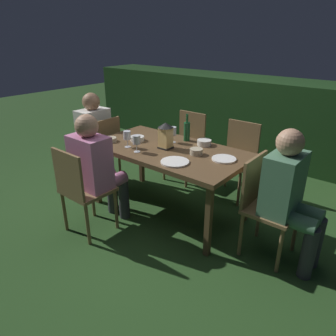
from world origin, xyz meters
TOP-DOWN VIEW (x-y plane):
  - ground_plane at (0.00, 0.00)m, footprint 16.00×16.00m
  - dining_table at (0.00, 0.00)m, footprint 1.61×0.86m
  - chair_side_right_a at (-0.36, 0.82)m, footprint 0.42×0.40m
  - chair_head_near at (-1.05, 0.00)m, footprint 0.40×0.42m
  - person_in_cream at (-1.25, 0.00)m, footprint 0.48×0.38m
  - chair_head_far at (1.05, 0.00)m, footprint 0.40×0.42m
  - person_in_green at (1.25, 0.00)m, footprint 0.48×0.38m
  - chair_side_right_b at (0.36, 0.82)m, footprint 0.42×0.40m
  - chair_side_left_a at (-0.36, -0.82)m, footprint 0.42×0.40m
  - person_in_pink at (-0.36, -0.63)m, footprint 0.38×0.47m
  - lantern_centerpiece at (-0.02, -0.01)m, footprint 0.15×0.15m
  - green_bottle_on_table at (0.00, 0.32)m, footprint 0.07×0.07m
  - wine_glass_a at (-0.34, -0.23)m, footprint 0.08×0.08m
  - wine_glass_b at (-0.08, 0.17)m, footprint 0.08×0.08m
  - wine_glass_c at (-0.17, -0.28)m, footprint 0.08×0.08m
  - plate_a at (0.59, 0.09)m, footprint 0.22×0.22m
  - plate_b at (0.29, -0.26)m, footprint 0.26×0.26m
  - bowl_olives at (-0.62, -0.23)m, footprint 0.14×0.14m
  - bowl_bread at (0.32, 0.04)m, footprint 0.12×0.12m
  - bowl_salad at (-0.41, -0.02)m, footprint 0.15×0.15m
  - bowl_dip at (0.23, 0.31)m, footprint 0.15×0.15m
  - hedge_backdrop at (0.00, 2.29)m, footprint 6.40×0.82m

SIDE VIEW (x-z plane):
  - ground_plane at x=0.00m, z-range 0.00..0.00m
  - chair_side_right_a at x=-0.36m, z-range 0.05..0.92m
  - chair_head_near at x=-1.05m, z-range 0.05..0.92m
  - chair_head_far at x=1.05m, z-range 0.05..0.92m
  - chair_side_right_b at x=0.36m, z-range 0.05..0.92m
  - chair_side_left_a at x=-0.36m, z-range 0.05..0.92m
  - hedge_backdrop at x=0.00m, z-range 0.00..1.17m
  - person_in_cream at x=-1.25m, z-range 0.06..1.21m
  - person_in_green at x=1.25m, z-range 0.06..1.21m
  - person_in_pink at x=-0.36m, z-range 0.06..1.21m
  - dining_table at x=0.00m, z-range 0.31..1.03m
  - plate_a at x=0.59m, z-range 0.73..0.74m
  - plate_b at x=0.29m, z-range 0.73..0.74m
  - bowl_olives at x=-0.62m, z-range 0.73..0.77m
  - bowl_salad at x=-0.41m, z-range 0.73..0.78m
  - bowl_dip at x=0.23m, z-range 0.73..0.79m
  - bowl_bread at x=0.32m, z-range 0.73..0.79m
  - green_bottle_on_table at x=0.00m, z-range 0.69..0.98m
  - wine_glass_a at x=-0.34m, z-range 0.76..0.93m
  - wine_glass_b at x=-0.08m, z-range 0.76..0.93m
  - wine_glass_c at x=-0.17m, z-range 0.76..0.93m
  - lantern_centerpiece at x=-0.02m, z-range 0.74..1.01m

